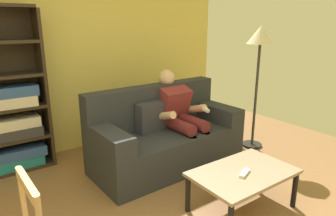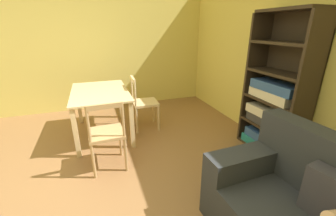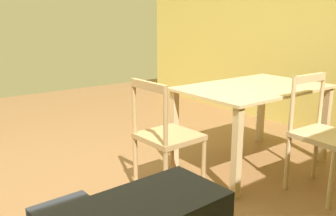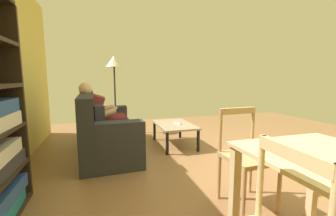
% 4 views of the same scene
% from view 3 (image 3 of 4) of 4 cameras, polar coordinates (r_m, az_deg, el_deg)
% --- Properties ---
extents(ground_plane, '(8.04, 8.04, 0.00)m').
position_cam_3_polar(ground_plane, '(3.10, -14.85, -12.56)').
color(ground_plane, brown).
extents(wall_side, '(0.12, 5.88, 2.64)m').
position_cam_3_polar(wall_side, '(4.78, 20.42, 12.77)').
color(wall_side, '#D2BE5D').
rests_on(wall_side, ground_plane).
extents(dining_table, '(1.33, 0.86, 0.75)m').
position_cam_3_polar(dining_table, '(3.42, 13.17, 1.48)').
color(dining_table, '#D1B27F').
rests_on(dining_table, ground_plane).
extents(dining_chair_near_wall, '(0.44, 0.44, 0.93)m').
position_cam_3_polar(dining_chair_near_wall, '(3.08, 23.05, -3.94)').
color(dining_chair_near_wall, '#D1B27F').
rests_on(dining_chair_near_wall, ground_plane).
extents(dining_chair_facing_couch, '(0.44, 0.44, 0.92)m').
position_cam_3_polar(dining_chair_facing_couch, '(2.79, -0.28, -4.62)').
color(dining_chair_facing_couch, tan).
rests_on(dining_chair_facing_couch, ground_plane).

